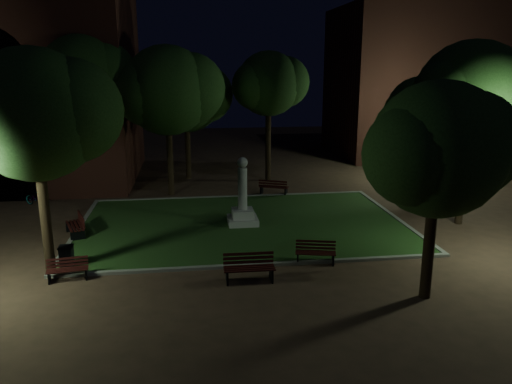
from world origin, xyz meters
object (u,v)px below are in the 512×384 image
bench_near_right (316,253)px  bench_far_side (274,188)px  bicycle (36,198)px  bench_left_side (77,226)px  bench_near_left (249,268)px  bench_right_side (422,202)px  monument (243,206)px  trash_bin (67,257)px  bench_west_near (68,270)px

bench_near_right → bench_far_side: bearing=102.8°
bicycle → bench_left_side: bearing=-112.0°
bench_near_left → bench_right_side: size_ratio=0.97×
bench_near_right → bench_right_side: (7.35, 6.26, 0.06)m
monument → bicycle: size_ratio=1.92×
monument → bench_near_left: bearing=-94.2°
bench_near_left → trash_bin: bearing=163.8°
trash_bin → bench_far_side: bearing=45.7°
bench_near_left → bench_right_side: (10.08, 7.58, -0.01)m
bench_near_left → trash_bin: bench_near_left is taller
bench_west_near → bench_left_side: bench_left_side is taller
monument → bench_left_side: size_ratio=1.70×
bench_near_left → trash_bin: size_ratio=2.04×
bicycle → monument: bearing=-76.9°
bench_left_side → bench_right_side: (17.10, 1.82, -0.01)m
bicycle → bench_west_near: bearing=-121.9°
bench_left_side → trash_bin: size_ratio=2.13×
bench_west_near → bench_far_side: size_ratio=0.82×
bench_west_near → bench_right_side: size_ratio=0.79×
monument → bicycle: (-10.69, 4.80, -0.52)m
bench_right_side → bench_far_side: (-7.20, 4.17, -0.02)m
monument → bench_near_right: monument is taller
bench_west_near → bench_right_side: 17.72m
bench_left_side → bicycle: bearing=-168.6°
bench_near_left → bench_west_near: (-6.36, 0.97, -0.10)m
monument → bench_far_side: size_ratio=1.80×
bench_right_side → bicycle: size_ratio=1.11×
bicycle → bench_near_right: bearing=-89.9°
bench_left_side → bench_far_side: size_ratio=1.05×
bench_near_right → monument: bearing=127.9°
monument → bench_near_right: 5.54m
bench_near_left → bench_west_near: bearing=172.2°
bench_west_near → bench_far_side: bench_far_side is taller
bench_west_near → bench_left_side: (-0.66, 4.79, 0.09)m
bench_left_side → bench_far_side: 11.57m
bench_near_left → bench_west_near: size_ratio=1.23×
trash_bin → bicycle: bearing=111.6°
bench_near_left → bench_near_right: size_ratio=1.11×
bench_right_side → trash_bin: bench_right_side is taller
bicycle → bench_right_side: bearing=-62.7°
bench_far_side → bench_near_left: bearing=99.8°
bench_near_right → bicycle: bicycle is taller
monument → bench_west_near: 8.71m
monument → bench_near_left: (-0.47, -6.34, -0.49)m
bench_near_right → bench_far_side: (0.14, 10.43, 0.04)m
bench_west_near → trash_bin: (-0.26, 1.05, 0.08)m
bench_near_right → trash_bin: size_ratio=1.84×
bench_right_side → monument: bearing=116.3°
bench_west_near → trash_bin: size_ratio=1.66×
bench_far_side → bench_left_side: bearing=54.7°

